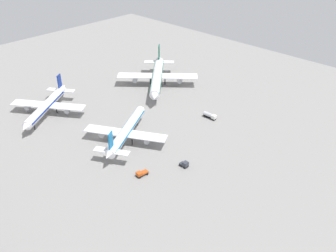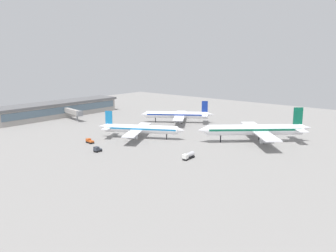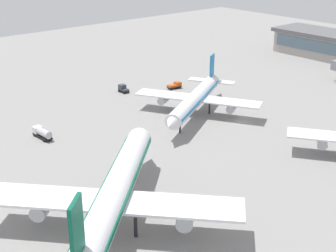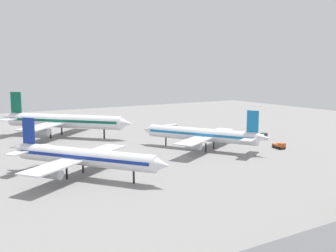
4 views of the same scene
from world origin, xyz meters
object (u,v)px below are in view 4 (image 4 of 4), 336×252
Objects in this scene: airplane_at_gate at (203,135)px; airplane_taxiing at (83,157)px; pushback_tractor at (279,146)px; fuel_truck at (170,127)px; baggage_tug at (263,136)px; airplane_distant at (63,121)px.

airplane_at_gate is 44.12m from airplane_taxiing.
fuel_truck is at bearing -162.51° from pushback_tractor.
fuel_truck is (-16.33, 35.22, 0.23)m from baggage_tug.
airplane_at_gate reaches higher than pushback_tractor.
airplane_distant is 76.47m from pushback_tractor.
airplane_at_gate reaches higher than baggage_tug.
airplane_taxiing is at bearing -55.97° from airplane_distant.
airplane_at_gate is at bearing -111.03° from fuel_truck.
airplane_taxiing is 8.16× the size of pushback_tractor.
airplane_taxiing is 74.07m from fuel_truck.
pushback_tractor is at bearing 55.11° from airplane_taxiing.
airplane_at_gate reaches higher than fuel_truck.
baggage_tug is at bearing -68.05° from fuel_truck.
fuel_truck reaches higher than baggage_tug.
airplane_at_gate is 54.27m from airplane_distant.
pushback_tractor is at bearing -1.02° from airplane_distant.
airplane_at_gate is 24.56m from pushback_tractor.
airplane_at_gate is 6.07× the size of fuel_truck.
baggage_tug is 0.70× the size of pushback_tractor.
fuel_truck is (12.53, 38.33, -3.33)m from airplane_at_gate.
airplane_at_gate is at bearing 69.90° from airplane_taxiing.
airplane_taxiing is 0.88× the size of airplane_distant.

